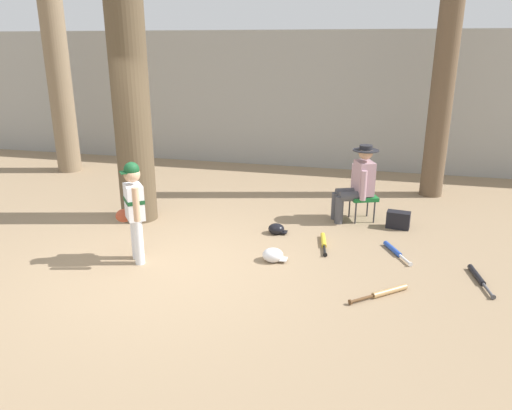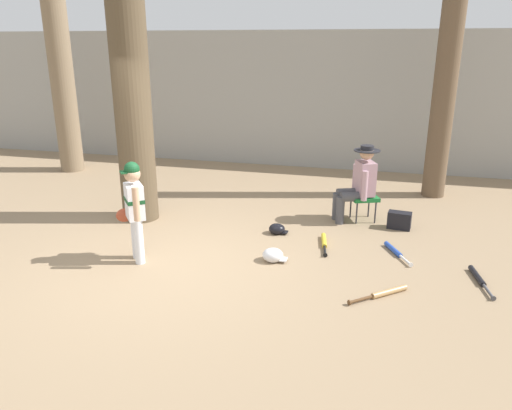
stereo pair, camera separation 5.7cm
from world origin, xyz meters
name	(u,v)px [view 1 (the left image)]	position (x,y,z in m)	size (l,w,h in m)	color
ground_plane	(164,268)	(0.00, 0.00, 0.00)	(60.00, 60.00, 0.00)	#937A5B
concrete_back_wall	(268,99)	(0.00, 5.83, 1.47)	(18.00, 0.36, 2.94)	#9E9E99
tree_near_player	(129,80)	(-1.14, 1.61, 2.16)	(0.83, 0.83, 5.13)	brown
tree_behind_spectator	(445,66)	(3.49, 4.09, 2.29)	(0.55, 0.55, 5.13)	brown
young_ballplayer	(134,206)	(-0.42, 0.13, 0.74)	(0.53, 0.49, 1.31)	white
folding_stool	(362,198)	(2.30, 2.39, 0.36)	(0.52, 0.52, 0.41)	#196B2D
seated_spectator	(358,181)	(2.21, 2.36, 0.64)	(0.67, 0.54, 1.20)	#47474C
handbag_beside_stool	(398,220)	(2.86, 2.16, 0.13)	(0.34, 0.18, 0.26)	black
tree_far_left	(54,35)	(-4.07, 4.08, 2.82)	(0.82, 0.82, 6.52)	#7F6B51
bat_yellow_trainer	(324,242)	(1.84, 1.26, 0.03)	(0.18, 0.72, 0.07)	yellow
bat_wood_tan	(385,292)	(2.68, -0.03, 0.03)	(0.64, 0.57, 0.07)	tan
bat_black_composite	(478,277)	(3.74, 0.61, 0.03)	(0.18, 0.78, 0.07)	black
bat_blue_youth	(394,251)	(2.79, 1.18, 0.03)	(0.36, 0.68, 0.07)	#2347AD
batting_helmet_white	(273,255)	(1.27, 0.54, 0.08)	(0.32, 0.25, 0.18)	silver
batting_helmet_black	(276,229)	(1.12, 1.49, 0.07)	(0.28, 0.22, 0.16)	black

